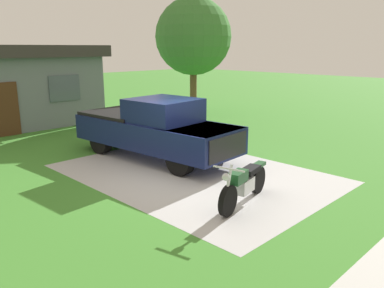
{
  "coord_description": "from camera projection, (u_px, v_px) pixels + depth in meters",
  "views": [
    {
      "loc": [
        -7.27,
        -7.18,
        3.4
      ],
      "look_at": [
        -0.19,
        -0.13,
        0.9
      ],
      "focal_mm": 36.21,
      "sensor_mm": 36.0,
      "label": 1
    }
  ],
  "objects": [
    {
      "name": "ground_plane",
      "position": [
        194.0,
        173.0,
        10.74
      ],
      "size": [
        80.0,
        80.0,
        0.0
      ],
      "primitive_type": "plane",
      "color": "#40842D"
    },
    {
      "name": "driveway_pad",
      "position": [
        194.0,
        173.0,
        10.74
      ],
      "size": [
        5.2,
        7.34,
        0.01
      ],
      "primitive_type": "cube",
      "color": "#B5B5B5",
      "rests_on": "ground"
    },
    {
      "name": "motorcycle",
      "position": [
        244.0,
        184.0,
        8.55
      ],
      "size": [
        2.18,
        0.83,
        1.09
      ],
      "color": "black",
      "rests_on": "ground"
    },
    {
      "name": "pickup_truck",
      "position": [
        154.0,
        128.0,
        12.14
      ],
      "size": [
        2.45,
        5.76,
        1.9
      ],
      "color": "black",
      "rests_on": "ground"
    },
    {
      "name": "shade_tree",
      "position": [
        193.0,
        37.0,
        19.81
      ],
      "size": [
        3.92,
        3.92,
        5.91
      ],
      "color": "brown",
      "rests_on": "ground"
    }
  ]
}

